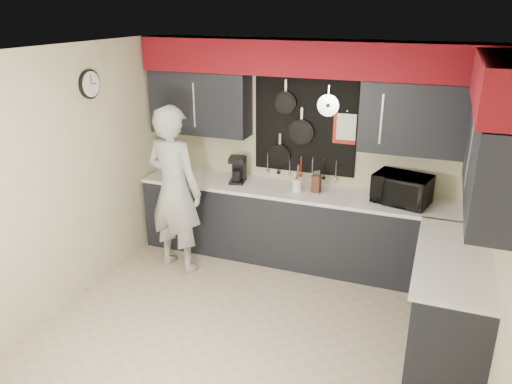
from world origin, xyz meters
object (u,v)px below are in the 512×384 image
at_px(utensil_crock, 297,185).
at_px(coffee_maker, 238,169).
at_px(knife_block, 316,184).
at_px(microwave, 402,189).
at_px(person, 174,190).

xyz_separation_m(utensil_crock, coffee_maker, (-0.76, 0.05, 0.10)).
xyz_separation_m(knife_block, coffee_maker, (-0.98, 0.01, 0.06)).
xyz_separation_m(microwave, knife_block, (-0.94, 0.00, -0.06)).
relative_size(microwave, utensil_crock, 4.06).
bearing_deg(person, coffee_maker, -116.79).
height_order(microwave, utensil_crock, microwave).
distance_m(microwave, utensil_crock, 1.17).
xyz_separation_m(microwave, person, (-2.43, -0.64, -0.11)).
distance_m(coffee_maker, person, 0.83).
height_order(microwave, person, person).
relative_size(knife_block, person, 0.11).
distance_m(microwave, coffee_maker, 1.92).
bearing_deg(microwave, person, -151.27).
height_order(knife_block, coffee_maker, coffee_maker).
bearing_deg(knife_block, microwave, 2.70).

